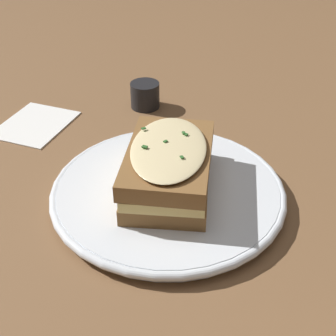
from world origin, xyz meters
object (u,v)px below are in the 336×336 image
object	(u,v)px
napkin	(35,124)
condiment_pot	(145,95)
sandwich	(168,167)
dinner_plate	(168,192)

from	to	relation	value
napkin	condiment_pot	bearing A→B (deg)	137.64
sandwich	condiment_pot	bearing A→B (deg)	-143.31
dinner_plate	condiment_pot	bearing A→B (deg)	-143.36
napkin	condiment_pot	xyz separation A→B (m)	(-0.13, 0.11, 0.02)
condiment_pot	napkin	bearing A→B (deg)	-42.36
dinner_plate	condiment_pot	size ratio (longest dim) A/B	6.04
napkin	dinner_plate	bearing A→B (deg)	76.50
dinner_plate	napkin	distance (m)	0.26
sandwich	condiment_pot	distance (m)	0.24
dinner_plate	sandwich	distance (m)	0.04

